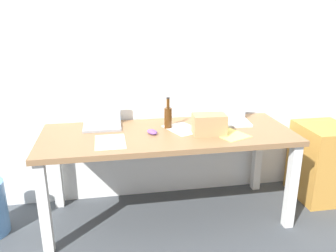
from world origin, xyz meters
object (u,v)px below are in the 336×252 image
at_px(beer_bottle, 168,117).
at_px(cardboard_box, 209,124).
at_px(filing_cabinet, 321,162).
at_px(laptop_right, 230,117).
at_px(desk, 168,143).
at_px(computer_mouse, 152,132).
at_px(laptop_left, 102,121).

xyz_separation_m(beer_bottle, cardboard_box, (0.28, -0.20, -0.01)).
bearing_deg(filing_cabinet, laptop_right, 174.53).
distance_m(laptop_right, filing_cabinet, 0.96).
bearing_deg(beer_bottle, desk, -100.21).
xyz_separation_m(computer_mouse, filing_cabinet, (1.52, 0.10, -0.41)).
bearing_deg(beer_bottle, laptop_right, 5.63).
relative_size(beer_bottle, computer_mouse, 2.48).
relative_size(laptop_left, filing_cabinet, 0.44).
height_order(laptop_left, computer_mouse, laptop_left).
xyz_separation_m(beer_bottle, computer_mouse, (-0.14, -0.12, -0.07)).
height_order(beer_bottle, cardboard_box, beer_bottle).
xyz_separation_m(desk, laptop_left, (-0.50, 0.21, 0.14)).
xyz_separation_m(desk, beer_bottle, (0.02, 0.10, 0.18)).
bearing_deg(laptop_left, beer_bottle, -12.15).
distance_m(desk, laptop_right, 0.59).
distance_m(laptop_left, filing_cabinet, 1.95).
bearing_deg(filing_cabinet, desk, -176.93).
xyz_separation_m(beer_bottle, filing_cabinet, (1.38, -0.03, -0.49)).
distance_m(laptop_left, cardboard_box, 0.85).
bearing_deg(computer_mouse, beer_bottle, 13.69).
xyz_separation_m(cardboard_box, filing_cabinet, (1.10, 0.17, -0.47)).
bearing_deg(beer_bottle, filing_cabinet, -1.20).
bearing_deg(filing_cabinet, laptop_left, 175.78).
relative_size(laptop_right, computer_mouse, 3.24).
bearing_deg(desk, beer_bottle, 79.79).
bearing_deg(desk, laptop_left, 156.64).
xyz_separation_m(desk, computer_mouse, (-0.12, -0.02, 0.11)).
relative_size(laptop_right, cardboard_box, 1.33).
bearing_deg(cardboard_box, beer_bottle, 143.97).
xyz_separation_m(laptop_left, beer_bottle, (0.51, -0.11, 0.05)).
bearing_deg(beer_bottle, cardboard_box, -36.03).
relative_size(beer_bottle, filing_cabinet, 0.37).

